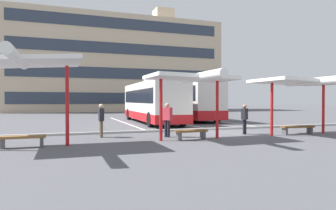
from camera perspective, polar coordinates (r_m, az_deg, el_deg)
ground_plane at (r=17.23m, az=10.61°, el=-5.04°), size 160.00×160.00×0.00m
terminal_building at (r=52.21m, az=-9.92°, el=7.31°), size 34.42×11.22×17.91m
coach_bus_0 at (r=24.00m, az=-3.07°, el=0.56°), size 2.91×11.38×3.49m
coach_bus_1 at (r=27.28m, az=3.52°, el=0.92°), size 2.67×10.41×3.80m
lane_stripe_0 at (r=24.33m, az=-8.37°, el=-3.29°), size 0.16×14.00×0.01m
lane_stripe_1 at (r=25.37m, az=0.37°, el=-3.10°), size 0.16×14.00×0.01m
lane_stripe_2 at (r=26.96m, az=8.25°, el=-2.87°), size 0.16×14.00×0.01m
waiting_shelter_0 at (r=12.31m, az=-26.08°, el=7.11°), size 4.20×4.92×3.42m
bench_0 at (r=12.65m, az=-25.81°, el=-5.77°), size 1.64×0.44×0.45m
waiting_shelter_1 at (r=13.50m, az=4.64°, el=4.91°), size 3.79×4.34×2.95m
bench_1 at (r=13.66m, az=4.40°, el=-5.20°), size 1.54×0.52×0.45m
waiting_shelter_2 at (r=16.90m, az=24.14°, el=3.87°), size 4.36×5.05×2.89m
bench_2 at (r=17.18m, az=23.30°, el=-3.98°), size 1.87×0.52×0.45m
platform_kerb at (r=18.37m, az=8.54°, el=-4.48°), size 44.00×0.24×0.12m
waiting_passenger_0 at (r=16.29m, az=14.29°, el=-2.28°), size 0.49×0.44×1.56m
waiting_passenger_1 at (r=14.79m, az=-12.53°, el=-2.46°), size 0.23×0.47×1.61m
waiting_passenger_2 at (r=14.54m, az=-0.15°, el=-2.37°), size 0.44×0.52×1.65m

